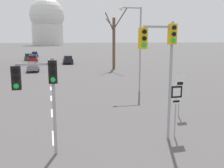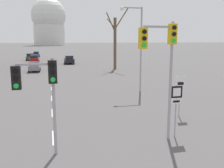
# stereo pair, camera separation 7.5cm
# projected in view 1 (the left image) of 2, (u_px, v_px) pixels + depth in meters

# --- Properties ---
(lane_stripe_1) EXTENTS (0.16, 2.00, 0.01)m
(lane_stripe_1) POSITION_uv_depth(u_px,v_px,m) (54.00, 138.00, 12.75)
(lane_stripe_1) COLOR silver
(lane_stripe_1) RESTS_ON ground_plane
(lane_stripe_2) EXTENTS (0.16, 2.00, 0.01)m
(lane_stripe_2) POSITION_uv_depth(u_px,v_px,m) (52.00, 113.00, 17.04)
(lane_stripe_2) COLOR silver
(lane_stripe_2) RESTS_ON ground_plane
(lane_stripe_3) EXTENTS (0.16, 2.00, 0.01)m
(lane_stripe_3) POSITION_uv_depth(u_px,v_px,m) (51.00, 98.00, 21.33)
(lane_stripe_3) COLOR silver
(lane_stripe_3) RESTS_ON ground_plane
(lane_stripe_4) EXTENTS (0.16, 2.00, 0.01)m
(lane_stripe_4) POSITION_uv_depth(u_px,v_px,m) (51.00, 88.00, 25.63)
(lane_stripe_4) COLOR silver
(lane_stripe_4) RESTS_ON ground_plane
(lane_stripe_5) EXTENTS (0.16, 2.00, 0.01)m
(lane_stripe_5) POSITION_uv_depth(u_px,v_px,m) (50.00, 81.00, 29.92)
(lane_stripe_5) COLOR silver
(lane_stripe_5) RESTS_ON ground_plane
(lane_stripe_6) EXTENTS (0.16, 2.00, 0.01)m
(lane_stripe_6) POSITION_uv_depth(u_px,v_px,m) (50.00, 76.00, 34.22)
(lane_stripe_6) COLOR silver
(lane_stripe_6) RESTS_ON ground_plane
(lane_stripe_7) EXTENTS (0.16, 2.00, 0.01)m
(lane_stripe_7) POSITION_uv_depth(u_px,v_px,m) (50.00, 72.00, 38.51)
(lane_stripe_7) COLOR silver
(lane_stripe_7) RESTS_ON ground_plane
(lane_stripe_8) EXTENTS (0.16, 2.00, 0.01)m
(lane_stripe_8) POSITION_uv_depth(u_px,v_px,m) (50.00, 69.00, 42.81)
(lane_stripe_8) COLOR silver
(lane_stripe_8) RESTS_ON ground_plane
(lane_stripe_9) EXTENTS (0.16, 2.00, 0.01)m
(lane_stripe_9) POSITION_uv_depth(u_px,v_px,m) (50.00, 66.00, 47.10)
(lane_stripe_9) COLOR silver
(lane_stripe_9) RESTS_ON ground_plane
(lane_stripe_10) EXTENTS (0.16, 2.00, 0.01)m
(lane_stripe_10) POSITION_uv_depth(u_px,v_px,m) (49.00, 64.00, 51.40)
(lane_stripe_10) COLOR silver
(lane_stripe_10) RESTS_ON ground_plane
(lane_stripe_11) EXTENTS (0.16, 2.00, 0.01)m
(lane_stripe_11) POSITION_uv_depth(u_px,v_px,m) (49.00, 62.00, 55.69)
(lane_stripe_11) COLOR silver
(lane_stripe_11) RESTS_ON ground_plane
(lane_stripe_12) EXTENTS (0.16, 2.00, 0.01)m
(lane_stripe_12) POSITION_uv_depth(u_px,v_px,m) (49.00, 60.00, 59.99)
(lane_stripe_12) COLOR silver
(lane_stripe_12) RESTS_ON ground_plane
(lane_stripe_13) EXTENTS (0.16, 2.00, 0.01)m
(lane_stripe_13) POSITION_uv_depth(u_px,v_px,m) (49.00, 59.00, 64.28)
(lane_stripe_13) COLOR silver
(lane_stripe_13) RESTS_ON ground_plane
(traffic_signal_near_right) EXTENTS (1.83, 0.34, 5.78)m
(traffic_signal_near_right) POSITION_uv_depth(u_px,v_px,m) (162.00, 52.00, 11.75)
(traffic_signal_near_right) COLOR #9E9EA3
(traffic_signal_near_right) RESTS_ON ground_plane
(traffic_signal_centre_tall) EXTENTS (1.80, 0.34, 4.21)m
(traffic_signal_centre_tall) POSITION_uv_depth(u_px,v_px,m) (40.00, 84.00, 10.26)
(traffic_signal_centre_tall) COLOR #9E9EA3
(traffic_signal_centre_tall) RESTS_ON ground_plane
(route_sign_post) EXTENTS (0.60, 0.08, 2.72)m
(route_sign_post) POSITION_uv_depth(u_px,v_px,m) (176.00, 102.00, 12.53)
(route_sign_post) COLOR #9E9EA3
(route_sign_post) RESTS_ON ground_plane
(speed_limit_sign) EXTENTS (0.60, 0.08, 2.71)m
(speed_limit_sign) POSITION_uv_depth(u_px,v_px,m) (180.00, 89.00, 16.00)
(speed_limit_sign) COLOR #9E9EA3
(speed_limit_sign) RESTS_ON ground_plane
(street_lamp_right) EXTENTS (2.15, 0.36, 7.88)m
(street_lamp_right) POSITION_uv_depth(u_px,v_px,m) (136.00, 40.00, 23.17)
(street_lamp_right) COLOR #9E9EA3
(street_lamp_right) RESTS_ON ground_plane
(sedan_near_left) EXTENTS (1.91, 4.04, 1.69)m
(sedan_near_left) POSITION_uv_depth(u_px,v_px,m) (33.00, 59.00, 54.10)
(sedan_near_left) COLOR maroon
(sedan_near_left) RESTS_ON ground_plane
(sedan_near_right) EXTENTS (1.74, 3.89, 1.51)m
(sedan_near_right) POSITION_uv_depth(u_px,v_px,m) (33.00, 67.00, 39.03)
(sedan_near_right) COLOR slate
(sedan_near_right) RESTS_ON ground_plane
(sedan_mid_centre) EXTENTS (1.73, 4.28, 1.62)m
(sedan_mid_centre) POSITION_uv_depth(u_px,v_px,m) (35.00, 54.00, 70.79)
(sedan_mid_centre) COLOR navy
(sedan_mid_centre) RESTS_ON ground_plane
(sedan_far_left) EXTENTS (1.94, 4.06, 1.73)m
(sedan_far_left) POSITION_uv_depth(u_px,v_px,m) (68.00, 60.00, 51.39)
(sedan_far_left) COLOR black
(sedan_far_left) RESTS_ON ground_plane
(sedan_far_right) EXTENTS (1.81, 4.14, 1.69)m
(sedan_far_right) POSITION_uv_depth(u_px,v_px,m) (29.00, 57.00, 60.27)
(sedan_far_right) COLOR #2D4C33
(sedan_far_right) RESTS_ON ground_plane
(bare_tree_right_near) EXTENTS (3.41, 4.91, 9.92)m
(bare_tree_right_near) POSITION_uv_depth(u_px,v_px,m) (114.00, 41.00, 41.80)
(bare_tree_right_near) COLOR brown
(bare_tree_right_near) RESTS_ON ground_plane
(capitol_dome) EXTENTS (29.24, 29.24, 41.30)m
(capitol_dome) POSITION_uv_depth(u_px,v_px,m) (47.00, 22.00, 214.23)
(capitol_dome) COLOR silver
(capitol_dome) RESTS_ON ground_plane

